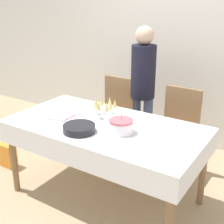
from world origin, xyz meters
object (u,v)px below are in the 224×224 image
object	(u,v)px
champagne_tray	(104,108)
gift_bag	(8,155)
dining_chair_far_left	(114,114)
birthday_cake	(121,126)
person_standing	(143,82)
dining_chair_far_right	(177,129)
plate_stack_main	(79,128)

from	to	relation	value
champagne_tray	gift_bag	size ratio (longest dim) A/B	1.08
dining_chair_far_left	gift_bag	world-z (taller)	dining_chair_far_left
birthday_cake	person_standing	world-z (taller)	person_standing
birthday_cake	dining_chair_far_right	bearing A→B (deg)	77.98
birthday_cake	person_standing	bearing A→B (deg)	107.66
birthday_cake	champagne_tray	xyz separation A→B (m)	(-0.32, 0.22, 0.03)
dining_chair_far_left	champagne_tray	world-z (taller)	dining_chair_far_left
dining_chair_far_left	champagne_tray	bearing A→B (deg)	-65.67
dining_chair_far_right	plate_stack_main	world-z (taller)	dining_chair_far_right
plate_stack_main	birthday_cake	bearing A→B (deg)	30.08
champagne_tray	person_standing	distance (m)	0.80
plate_stack_main	gift_bag	xyz separation A→B (m)	(-1.18, 0.12, -0.67)
dining_chair_far_left	dining_chair_far_right	size ratio (longest dim) A/B	1.00
dining_chair_far_right	plate_stack_main	xyz separation A→B (m)	(-0.50, -1.04, 0.28)
birthday_cake	plate_stack_main	bearing A→B (deg)	-149.92
plate_stack_main	champagne_tray	bearing A→B (deg)	91.55
champagne_tray	plate_stack_main	bearing A→B (deg)	-88.45
birthday_cake	plate_stack_main	distance (m)	0.36
dining_chair_far_left	birthday_cake	xyz separation A→B (m)	(0.61, -0.86, 0.30)
dining_chair_far_right	champagne_tray	distance (m)	0.88
champagne_tray	person_standing	bearing A→B (deg)	89.95
dining_chair_far_left	person_standing	world-z (taller)	person_standing
dining_chair_far_right	champagne_tray	world-z (taller)	dining_chair_far_right
plate_stack_main	gift_bag	distance (m)	1.36
birthday_cake	gift_bag	world-z (taller)	birthday_cake
dining_chair_far_left	person_standing	size ratio (longest dim) A/B	0.62
dining_chair_far_right	birthday_cake	bearing A→B (deg)	-102.02
plate_stack_main	dining_chair_far_left	bearing A→B (deg)	106.09
dining_chair_far_left	person_standing	distance (m)	0.52
dining_chair_far_left	dining_chair_far_right	world-z (taller)	same
plate_stack_main	dining_chair_far_right	bearing A→B (deg)	64.55
dining_chair_far_left	champagne_tray	size ratio (longest dim) A/B	3.16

